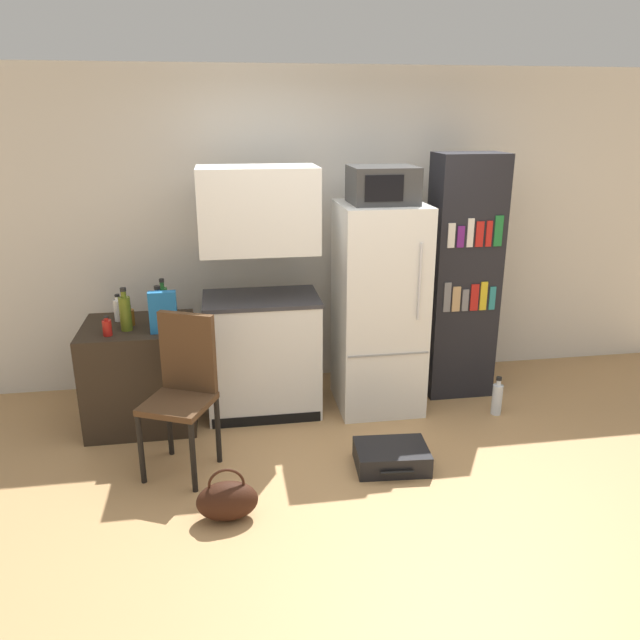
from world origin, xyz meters
TOP-DOWN VIEW (x-y plane):
  - ground_plane at (0.00, 0.00)m, footprint 24.00×24.00m
  - wall_back at (0.20, 2.00)m, footprint 6.40×0.10m
  - side_table at (-1.49, 1.26)m, footprint 0.79×0.68m
  - kitchen_hutch at (-0.57, 1.32)m, footprint 0.88×0.57m
  - refrigerator at (0.34, 1.28)m, footprint 0.64×0.67m
  - microwave at (0.34, 1.28)m, footprint 0.48×0.43m
  - bookshelf at (1.07, 1.42)m, footprint 0.54×0.36m
  - bottle_green_tall at (-1.30, 1.37)m, footprint 0.07×0.07m
  - bottle_ketchup_red at (-1.66, 1.06)m, footprint 0.06×0.06m
  - bottle_blue_soda at (-1.32, 1.22)m, footprint 0.09×0.09m
  - bottle_milk_white at (-1.63, 1.39)m, footprint 0.07×0.07m
  - bottle_amber_beer at (-1.54, 1.27)m, footprint 0.07×0.07m
  - bottle_olive_oil at (-1.54, 1.16)m, footprint 0.08×0.08m
  - cereal_box at (-1.27, 1.06)m, footprint 0.19×0.07m
  - chair at (-1.13, 0.57)m, footprint 0.53×0.53m
  - suitcase_large_flat at (0.21, 0.32)m, footprint 0.51×0.40m
  - handbag at (-0.89, -0.07)m, footprint 0.36×0.20m
  - water_bottle_front at (1.23, 0.94)m, footprint 0.08×0.08m

SIDE VIEW (x-z plane):
  - ground_plane at x=0.00m, z-range 0.00..0.00m
  - suitcase_large_flat at x=0.21m, z-range 0.00..0.14m
  - handbag at x=-0.89m, z-range -0.04..0.29m
  - water_bottle_front at x=1.23m, z-range -0.03..0.29m
  - side_table at x=-1.49m, z-range 0.00..0.78m
  - chair at x=-1.13m, z-range 0.09..1.14m
  - refrigerator at x=0.34m, z-range 0.00..1.63m
  - bottle_ketchup_red at x=-1.66m, z-range 0.77..0.92m
  - bottle_amber_beer at x=-1.54m, z-range 0.77..0.92m
  - bottle_milk_white at x=-1.63m, z-range 0.77..0.97m
  - kitchen_hutch at x=-0.57m, z-range -0.08..1.82m
  - bottle_blue_soda at x=-1.32m, z-range 0.76..1.06m
  - bottle_green_tall at x=-1.30m, z-range 0.76..1.07m
  - bottle_olive_oil at x=-1.54m, z-range 0.76..1.07m
  - cereal_box at x=-1.27m, z-range 0.78..1.08m
  - bookshelf at x=1.07m, z-range 0.00..1.98m
  - wall_back at x=0.20m, z-range 0.00..2.63m
  - microwave at x=0.34m, z-range 1.63..1.90m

